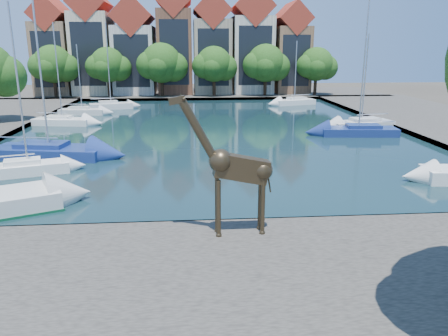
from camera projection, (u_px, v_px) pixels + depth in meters
The scene contains 26 objects.
ground at pixel (235, 229), 19.47m from camera, with size 160.00×160.00×0.00m, color #38332B.
water_basin at pixel (209, 130), 42.51m from camera, with size 38.00×50.00×0.08m, color black.
near_quay at pixel (260, 317), 12.68m from camera, with size 50.00×14.00×0.50m, color #4A4740.
far_quay at pixel (200, 94), 73.19m from camera, with size 60.00×16.00×0.50m, color #4A4740.
townhouse_west_end at pixel (55, 50), 69.50m from camera, with size 5.44×9.18×14.93m.
townhouse_west_mid at pixel (93, 44), 69.73m from camera, with size 5.94×9.18×16.79m.
townhouse_west_inner at pixel (135, 50), 70.47m from camera, with size 6.43×9.18×15.15m.
townhouse_center at pixel (175, 44), 70.69m from camera, with size 5.44×9.18×16.93m.
townhouse_east_inner at pixel (212, 48), 71.33m from camera, with size 5.94×9.18×15.79m.
townhouse_east_mid at pixel (251, 45), 71.73m from camera, with size 6.43×9.18×16.65m.
townhouse_east_end at pixel (290, 51), 72.49m from camera, with size 5.44×9.18×14.43m.
far_tree_far_west at pixel (54, 65), 64.89m from camera, with size 7.28×5.60×7.68m.
far_tree_west at pixel (108, 66), 65.54m from camera, with size 6.76×5.20×7.36m.
far_tree_mid_west at pixel (162, 64), 66.09m from camera, with size 7.80×6.00×8.00m.
far_tree_mid_east at pixel (215, 65), 66.75m from camera, with size 7.02×5.40×7.52m.
far_tree_east at pixel (266, 64), 67.34m from camera, with size 7.54×5.80×7.84m.
far_tree_far_east at pixel (317, 65), 68.00m from camera, with size 6.76×5.20×7.36m.
giraffe_statue at pixel (234, 168), 17.12m from camera, with size 3.94×0.78×5.63m.
sailboat_left_a at pixel (28, 165), 27.47m from camera, with size 5.12×3.09×10.29m.
sailboat_left_b at pixel (49, 149), 31.62m from camera, with size 8.28×4.07×12.66m.
sailboat_left_c at pixel (62, 120), 44.99m from camera, with size 6.11×3.02×10.07m.
sailboat_left_d at pixel (82, 110), 51.72m from camera, with size 5.32×2.15×8.07m.
sailboat_left_e at pixel (111, 104), 56.39m from camera, with size 5.64×3.30×10.76m.
sailboat_right_b at pixel (359, 129), 39.60m from camera, with size 6.94×2.97×12.44m.
sailboat_right_c at pixel (361, 123), 42.91m from camera, with size 6.58×3.38×8.96m.
sailboat_right_d at pixel (294, 101), 60.70m from camera, with size 6.08×3.61×8.57m.
Camera 1 is at (-1.94, -17.93, 7.84)m, focal length 35.00 mm.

